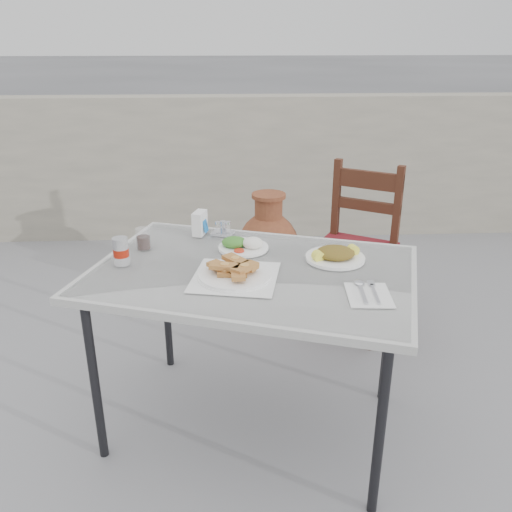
{
  "coord_description": "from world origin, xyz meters",
  "views": [
    {
      "loc": [
        -0.07,
        -2.11,
        1.69
      ],
      "look_at": [
        0.04,
        -0.03,
        0.83
      ],
      "focal_mm": 38.0,
      "sensor_mm": 36.0,
      "label": 1
    }
  ],
  "objects": [
    {
      "name": "salad_chopped_plate",
      "position": [
        0.38,
        -0.01,
        0.81
      ],
      "size": [
        0.25,
        0.25,
        0.05
      ],
      "color": "white",
      "rests_on": "cafe_table"
    },
    {
      "name": "cutlery_napkin",
      "position": [
        0.44,
        -0.34,
        0.8
      ],
      "size": [
        0.17,
        0.23,
        0.02
      ],
      "rotation": [
        0.0,
        0.0,
        -0.08
      ],
      "color": "white",
      "rests_on": "cafe_table"
    },
    {
      "name": "ground",
      "position": [
        0.0,
        0.0,
        0.0
      ],
      "size": [
        80.0,
        80.0,
        0.0
      ],
      "primitive_type": "plane",
      "color": "slate",
      "rests_on": "ground"
    },
    {
      "name": "pide_plate",
      "position": [
        -0.05,
        -0.17,
        0.82
      ],
      "size": [
        0.39,
        0.39,
        0.07
      ],
      "rotation": [
        0.0,
        0.0,
        -0.19
      ],
      "color": "white",
      "rests_on": "cafe_table"
    },
    {
      "name": "back_wall",
      "position": [
        0.0,
        2.5,
        0.6
      ],
      "size": [
        6.0,
        0.25,
        1.2
      ],
      "primitive_type": "cube",
      "color": "#9D9683",
      "rests_on": "ground"
    },
    {
      "name": "cola_glass",
      "position": [
        -0.45,
        0.16,
        0.83
      ],
      "size": [
        0.07,
        0.07,
        0.09
      ],
      "color": "white",
      "rests_on": "cafe_table"
    },
    {
      "name": "soda_can",
      "position": [
        -0.52,
        -0.01,
        0.85
      ],
      "size": [
        0.07,
        0.07,
        0.12
      ],
      "color": "silver",
      "rests_on": "cafe_table"
    },
    {
      "name": "chair",
      "position": [
        0.67,
        0.82,
        0.51
      ],
      "size": [
        0.6,
        0.6,
        0.99
      ],
      "rotation": [
        0.0,
        0.0,
        -0.54
      ],
      "color": "#3C1D10",
      "rests_on": "ground"
    },
    {
      "name": "salad_rice_plate",
      "position": [
        -0.01,
        0.13,
        0.81
      ],
      "size": [
        0.22,
        0.22,
        0.06
      ],
      "color": "white",
      "rests_on": "cafe_table"
    },
    {
      "name": "condiment_caddy",
      "position": [
        -0.1,
        0.32,
        0.82
      ],
      "size": [
        0.12,
        0.11,
        0.07
      ],
      "rotation": [
        0.0,
        0.0,
        -0.35
      ],
      "color": "silver",
      "rests_on": "cafe_table"
    },
    {
      "name": "napkin_holder",
      "position": [
        -0.21,
        0.33,
        0.85
      ],
      "size": [
        0.08,
        0.1,
        0.11
      ],
      "rotation": [
        0.0,
        0.0,
        -0.31
      ],
      "color": "white",
      "rests_on": "cafe_table"
    },
    {
      "name": "terracotta_urn",
      "position": [
        0.18,
        1.2,
        0.34
      ],
      "size": [
        0.42,
        0.42,
        0.74
      ],
      "color": "brown",
      "rests_on": "ground"
    },
    {
      "name": "cafe_table",
      "position": [
        0.02,
        -0.08,
        0.74
      ],
      "size": [
        1.51,
        1.24,
        0.79
      ],
      "rotation": [
        0.0,
        0.0,
        -0.31
      ],
      "color": "black",
      "rests_on": "ground"
    }
  ]
}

